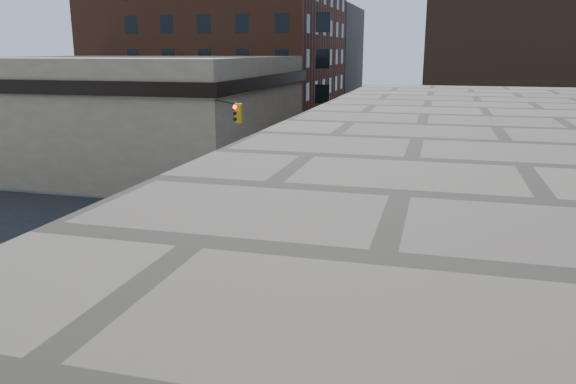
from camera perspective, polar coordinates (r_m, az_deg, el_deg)
The scene contains 30 objects.
ground at distance 28.45m, azimuth -0.03°, elevation -5.27°, with size 140.00×140.00×0.00m, color black.
sidewalk_nw at distance 66.55m, azimuth -11.95°, elevation 5.72°, with size 34.00×54.50×0.15m, color gray.
bank_building at distance 48.98m, azimuth -14.49°, elevation 7.88°, with size 22.00×22.00×9.00m, color #9A7F65.
apartment_block at distance 70.72m, azimuth -6.32°, elevation 16.11°, with size 25.00×25.00×24.00m, color #5B2C1C.
commercial_row_ne at distance 48.85m, azimuth 22.49°, elevation 10.20°, with size 14.00×34.00×14.00m, color #492B1D.
filler_nw at distance 90.88m, azimuth 0.42°, elevation 13.21°, with size 20.00×18.00×16.00m, color brown.
filler_ne at distance 84.28m, azimuth 20.21°, elevation 10.93°, with size 16.00×16.00×12.00m, color #5B2C1C.
signal_pole_se at distance 20.98m, azimuth 12.05°, elevation 0.48°, with size 5.40×5.27×8.00m.
signal_pole_nw at distance 34.17m, azimuth -7.23°, elevation 5.41°, with size 3.58×3.67×8.00m.
signal_pole_ne at distance 31.70m, azimuth 12.82°, elevation 4.49°, with size 3.67×3.58×8.00m.
tree_ne_near at distance 52.26m, azimuth 15.64°, elevation 7.05°, with size 3.00×3.00×4.85m.
tree_ne_far at distance 60.21m, azimuth 15.63°, elevation 7.92°, with size 3.00×3.00×4.85m.
police_car at distance 28.82m, azimuth 2.50°, elevation -3.64°, with size 1.86×4.57×1.33m, color silver.
pickup at distance 37.16m, azimuth -5.50°, elevation 0.68°, with size 2.82×6.13×1.70m, color silver.
parked_car_wnear at distance 51.02m, azimuth 0.74°, elevation 4.17°, with size 1.50×3.74×1.27m, color black.
parked_car_wfar at distance 56.59m, azimuth 2.14°, elevation 5.28°, with size 1.60×4.60×1.51m, color gray.
parked_car_wdeep at distance 71.12m, azimuth 5.49°, elevation 6.94°, with size 1.79×4.41×1.28m, color black.
parked_car_enear at distance 53.54m, azimuth 11.84°, elevation 4.52°, with size 1.69×4.85×1.60m, color black.
parked_car_efar at distance 65.00m, azimuth 13.69°, elevation 6.08°, with size 1.91×4.75×1.62m, color gray.
pedestrian_a at distance 37.04m, azimuth -9.22°, elevation 0.85°, with size 0.66×0.44×1.82m, color black.
pedestrian_b at distance 38.05m, azimuth -15.26°, elevation 0.95°, with size 0.93×0.73×1.92m, color black.
pedestrian_c at distance 40.99m, azimuth -13.20°, elevation 1.74°, with size 0.91×0.38×1.55m, color #212732.
barrel_road at distance 29.70m, azimuth 3.69°, elevation -3.46°, with size 0.55×0.55×0.98m, color red.
barrel_bank at distance 34.82m, azimuth -3.81°, elevation -0.87°, with size 0.52×0.52×0.92m, color orange.
barricade_se_a at distance 20.76m, azimuth 12.23°, elevation -11.32°, with size 1.31×0.66×0.98m, color #E2400A, non-canonical shape.
barricade_se_b at distance 20.60m, azimuth 12.21°, elevation -11.47°, with size 1.37×0.68×1.02m, color #C45A09, non-canonical shape.
barricade_se_c at distance 19.05m, azimuth 16.96°, elevation -14.03°, with size 1.36×0.68×1.02m, color #BF4508, non-canonical shape.
barricade_se_d at distance 18.19m, azimuth 15.60°, elevation -15.38°, with size 1.32×0.66×0.99m, color red, non-canonical shape.
barricade_nw_a at distance 37.49m, azimuth -7.43°, elevation 0.32°, with size 1.16×0.58×0.87m, color orange, non-canonical shape.
barricade_nw_b at distance 37.15m, azimuth -12.61°, elevation -0.04°, with size 1.14×0.57×0.86m, color #E3420A, non-canonical shape.
Camera 1 is at (6.99, -25.91, 9.45)m, focal length 35.00 mm.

